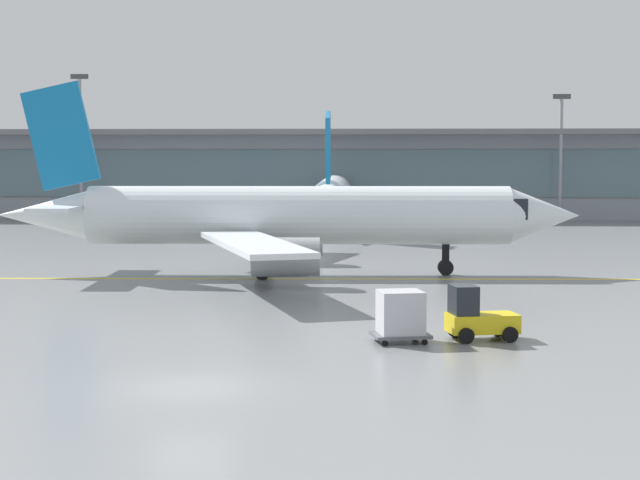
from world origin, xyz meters
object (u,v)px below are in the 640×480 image
object	(u,v)px
apron_light_mast_1	(81,141)
taxiing_regional_jet	(292,217)
cargo_dolly_lead	(401,314)
gate_airplane_1	(332,195)
baggage_tug	(477,317)
apron_light_mast_2	(561,152)

from	to	relation	value
apron_light_mast_1	taxiing_regional_jet	bearing A→B (deg)	-61.93
cargo_dolly_lead	taxiing_regional_jet	bearing A→B (deg)	92.74
taxiing_regional_jet	apron_light_mast_1	world-z (taller)	apron_light_mast_1
taxiing_regional_jet	apron_light_mast_1	xyz separation A→B (m)	(-25.45, 47.72, 4.94)
gate_airplane_1	apron_light_mast_1	xyz separation A→B (m)	(-26.49, 10.20, 5.15)
cargo_dolly_lead	baggage_tug	bearing A→B (deg)	-0.00
baggage_tug	gate_airplane_1	bearing A→B (deg)	85.46
taxiing_regional_jet	baggage_tug	bearing A→B (deg)	-69.88
apron_light_mast_1	apron_light_mast_2	bearing A→B (deg)	1.12
taxiing_regional_jet	apron_light_mast_1	distance (m)	54.31
gate_airplane_1	taxiing_regional_jet	size ratio (longest dim) A/B	0.94
apron_light_mast_2	taxiing_regional_jet	bearing A→B (deg)	-116.31
gate_airplane_1	apron_light_mast_2	bearing A→B (deg)	-64.63
gate_airplane_1	cargo_dolly_lead	bearing A→B (deg)	-176.01
cargo_dolly_lead	apron_light_mast_2	xyz separation A→B (m)	(18.38, 70.55, 6.18)
gate_airplane_1	apron_light_mast_2	size ratio (longest dim) A/B	2.42
taxiing_regional_jet	cargo_dolly_lead	size ratio (longest dim) A/B	14.21
taxiing_regional_jet	baggage_tug	size ratio (longest dim) A/B	11.96
cargo_dolly_lead	apron_light_mast_2	distance (m)	73.16
cargo_dolly_lead	apron_light_mast_1	size ratio (longest dim) A/B	0.16
gate_airplane_1	cargo_dolly_lead	distance (m)	59.60
apron_light_mast_1	apron_light_mast_2	world-z (taller)	apron_light_mast_1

